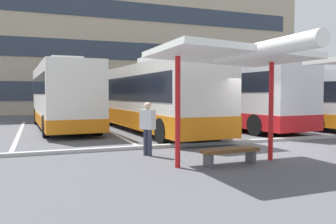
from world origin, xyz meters
TOP-DOWN VIEW (x-y plane):
  - ground_plane at (0.00, 0.00)m, footprint 160.00×160.00m
  - terminal_building at (0.02, 30.50)m, footprint 42.44×14.80m
  - coach_bus_0 at (-6.44, 9.14)m, footprint 3.09×10.65m
  - coach_bus_1 at (-2.33, 6.48)m, footprint 3.31×12.65m
  - coach_bus_2 at (2.35, 6.89)m, footprint 3.63×11.81m
  - coach_bus_3 at (6.40, 6.70)m, footprint 3.14×10.88m
  - lane_stripe_0 at (-8.61, 7.94)m, footprint 0.16×14.00m
  - lane_stripe_1 at (-4.31, 7.94)m, footprint 0.16×14.00m
  - lane_stripe_2 at (0.00, 7.94)m, footprint 0.16×14.00m
  - lane_stripe_3 at (4.31, 7.94)m, footprint 0.16×14.00m
  - lane_stripe_4 at (8.61, 7.94)m, footprint 0.16×14.00m
  - waiting_shelter_0 at (-2.91, -2.71)m, footprint 3.92×4.96m
  - bench_0 at (-2.91, -2.62)m, footprint 1.71×0.55m
  - platform_kerb at (0.00, 0.85)m, footprint 44.00×0.24m
  - waiting_passenger_0 at (-4.58, -0.46)m, footprint 0.44×0.52m

SIDE VIEW (x-z plane):
  - ground_plane at x=0.00m, z-range 0.00..0.00m
  - lane_stripe_0 at x=-8.61m, z-range 0.00..0.01m
  - lane_stripe_1 at x=-4.31m, z-range 0.00..0.01m
  - lane_stripe_2 at x=0.00m, z-range 0.00..0.01m
  - lane_stripe_3 at x=4.31m, z-range 0.00..0.01m
  - lane_stripe_4 at x=8.61m, z-range 0.00..0.01m
  - platform_kerb at x=0.00m, z-range 0.00..0.12m
  - bench_0 at x=-2.91m, z-range 0.11..0.56m
  - waiting_passenger_0 at x=-4.58m, z-range 0.13..1.80m
  - coach_bus_3 at x=6.40m, z-range -0.12..3.31m
  - coach_bus_1 at x=-2.33m, z-range -0.14..3.54m
  - coach_bus_0 at x=-6.44m, z-range -0.10..3.67m
  - coach_bus_2 at x=2.35m, z-range -0.12..3.70m
  - waiting_shelter_0 at x=-2.91m, z-range 1.33..4.49m
  - terminal_building at x=0.02m, z-range -1.37..21.29m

